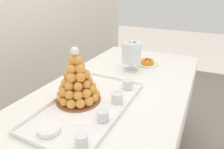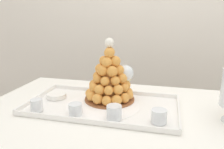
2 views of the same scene
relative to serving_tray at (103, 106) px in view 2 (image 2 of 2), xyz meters
The scene contains 10 objects.
backdrop_wall 1.23m from the serving_tray, 76.71° to the left, with size 4.80×0.10×2.50m, color silver.
buffet_table 0.29m from the serving_tray, ahead, with size 1.60×0.82×0.77m.
serving_tray is the anchor object (origin of this frame).
croquembouche 0.13m from the serving_tray, 80.27° to the left, with size 0.23×0.23×0.29m.
dessert_cup_left 0.28m from the serving_tray, 153.08° to the right, with size 0.05×0.05×0.05m.
dessert_cup_mid_left 0.15m from the serving_tray, 122.11° to the right, with size 0.06×0.06×0.05m.
dessert_cup_centre 0.15m from the serving_tray, 55.48° to the right, with size 0.06×0.06×0.05m.
dessert_cup_mid_right 0.27m from the serving_tray, 23.40° to the right, with size 0.06×0.06×0.05m.
creme_brulee_ramekin 0.25m from the serving_tray, behind, with size 0.09×0.09×0.02m.
wine_glass 0.18m from the serving_tray, 55.80° to the left, with size 0.08×0.08×0.17m.
Camera 2 is at (0.01, -0.87, 1.17)m, focal length 36.37 mm.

